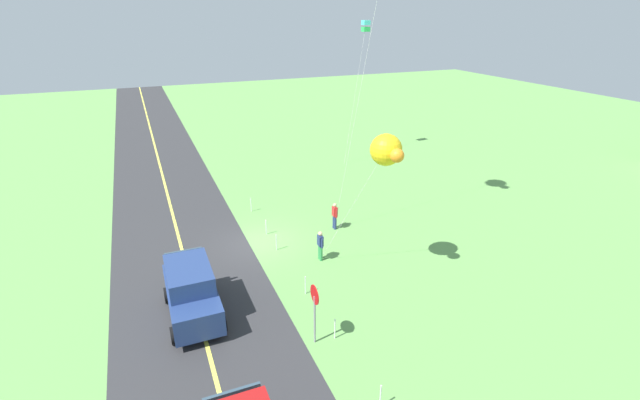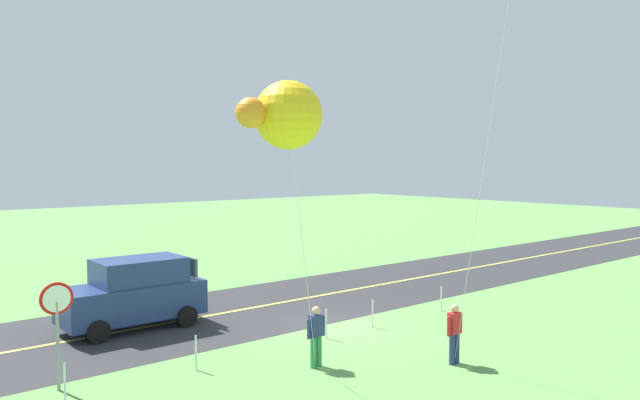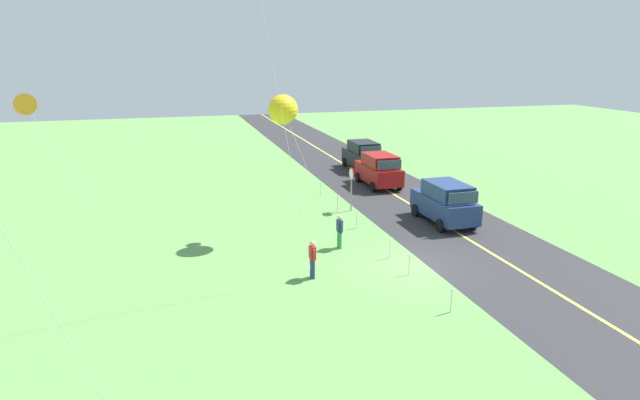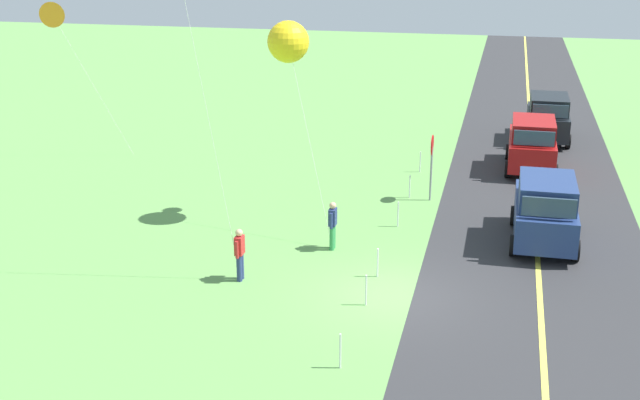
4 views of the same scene
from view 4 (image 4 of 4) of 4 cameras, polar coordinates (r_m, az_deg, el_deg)
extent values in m
cube|color=#60994C|center=(23.00, 5.35, -6.85)|extent=(120.00, 120.00, 0.10)
cube|color=#2D2D30|center=(22.87, 15.41, -7.51)|extent=(120.00, 7.00, 0.00)
cube|color=#E5E04C|center=(22.87, 15.41, -7.50)|extent=(120.00, 0.16, 0.00)
cube|color=navy|center=(27.33, 15.67, -1.13)|extent=(4.40, 1.90, 1.10)
cube|color=navy|center=(26.80, 15.86, 0.60)|extent=(2.73, 1.75, 0.80)
cube|color=#334756|center=(27.84, 15.79, 1.28)|extent=(0.10, 1.62, 0.64)
cube|color=#334756|center=(25.26, 15.98, -0.51)|extent=(0.10, 1.62, 0.60)
cylinder|color=black|center=(28.83, 13.61, -1.08)|extent=(0.68, 0.22, 0.68)
cylinder|color=black|center=(28.93, 17.37, -1.35)|extent=(0.68, 0.22, 0.68)
cylinder|color=black|center=(26.15, 13.58, -3.15)|extent=(0.68, 0.22, 0.68)
cylinder|color=black|center=(26.26, 17.72, -3.44)|extent=(0.68, 0.22, 0.68)
cube|color=black|center=(40.84, 15.86, 5.35)|extent=(4.40, 1.90, 1.10)
cube|color=black|center=(40.40, 15.99, 6.58)|extent=(2.73, 1.75, 0.80)
cube|color=#334756|center=(41.46, 15.94, 6.88)|extent=(0.10, 1.62, 0.64)
cube|color=#334756|center=(38.81, 16.07, 6.09)|extent=(0.10, 1.62, 0.60)
cylinder|color=black|center=(42.32, 14.45, 5.15)|extent=(0.68, 0.22, 0.68)
cylinder|color=black|center=(42.41, 17.02, 4.95)|extent=(0.68, 0.22, 0.68)
cylinder|color=black|center=(39.54, 14.48, 4.22)|extent=(0.68, 0.22, 0.68)
cylinder|color=black|center=(39.64, 17.23, 4.00)|extent=(0.68, 0.22, 0.68)
cube|color=maroon|center=(35.57, 14.81, 3.51)|extent=(4.40, 1.90, 1.10)
cube|color=maroon|center=(35.10, 14.94, 4.90)|extent=(2.73, 1.75, 0.80)
cube|color=#334756|center=(36.15, 14.92, 5.30)|extent=(0.10, 1.62, 0.64)
cube|color=#334756|center=(33.52, 14.99, 4.26)|extent=(0.10, 1.62, 0.60)
cylinder|color=black|center=(37.07, 13.24, 3.36)|extent=(0.68, 0.22, 0.68)
cylinder|color=black|center=(37.13, 16.17, 3.14)|extent=(0.68, 0.22, 0.68)
cylinder|color=black|center=(34.31, 13.19, 2.14)|extent=(0.68, 0.22, 0.68)
cylinder|color=black|center=(34.38, 16.35, 1.90)|extent=(0.68, 0.22, 0.68)
cylinder|color=gray|center=(30.63, 7.90, 1.86)|extent=(0.08, 0.08, 2.10)
cylinder|color=red|center=(30.33, 7.99, 3.89)|extent=(0.76, 0.04, 0.76)
cylinder|color=white|center=(30.33, 7.94, 3.89)|extent=(0.62, 0.01, 0.62)
cylinder|color=navy|center=(23.70, -5.76, -4.85)|extent=(0.16, 0.16, 0.82)
cylinder|color=navy|center=(23.86, -5.63, -4.68)|extent=(0.16, 0.16, 0.82)
cube|color=red|center=(23.51, -5.75, -3.22)|extent=(0.36, 0.22, 0.56)
cylinder|color=red|center=(23.32, -5.93, -3.55)|extent=(0.10, 0.10, 0.52)
cylinder|color=red|center=(23.74, -5.56, -3.12)|extent=(0.10, 0.10, 0.52)
sphere|color=#D8AD84|center=(23.37, -5.78, -2.33)|extent=(0.22, 0.22, 0.22)
cylinder|color=#338C4C|center=(25.81, 0.86, -2.72)|extent=(0.16, 0.16, 0.82)
cylinder|color=#338C4C|center=(25.98, 0.94, -2.58)|extent=(0.16, 0.16, 0.82)
cube|color=navy|center=(25.65, 0.91, -1.22)|extent=(0.36, 0.22, 0.56)
cylinder|color=navy|center=(25.45, 0.79, -1.50)|extent=(0.10, 0.10, 0.52)
cylinder|color=navy|center=(25.89, 1.02, -1.15)|extent=(0.10, 0.10, 0.52)
sphere|color=#D8AD84|center=(25.52, 0.91, -0.40)|extent=(0.22, 0.22, 0.22)
cylinder|color=silver|center=(22.48, -9.58, 13.71)|extent=(0.22, 2.69, 15.96)
cylinder|color=silver|center=(26.39, -0.71, 4.00)|extent=(2.42, 2.09, 6.29)
sphere|color=yellow|center=(27.18, -2.27, 11.18)|extent=(1.40, 1.40, 1.40)
sphere|color=orange|center=(28.04, -1.77, 11.42)|extent=(0.60, 0.60, 0.60)
cylinder|color=silver|center=(37.44, -15.75, 7.75)|extent=(0.87, 2.91, 6.34)
cone|color=orange|center=(37.36, -18.50, 12.40)|extent=(0.50, 1.11, 1.11)
cylinder|color=silver|center=(19.14, 1.45, -10.69)|extent=(0.05, 0.05, 0.90)
cylinder|color=silver|center=(22.15, 3.29, -6.42)|extent=(0.05, 0.05, 0.90)
cylinder|color=silver|center=(23.91, 4.11, -4.47)|extent=(0.05, 0.05, 0.90)
cylinder|color=silver|center=(27.94, 5.57, -1.02)|extent=(0.05, 0.05, 0.90)
cylinder|color=silver|center=(30.98, 6.39, 0.95)|extent=(0.05, 0.05, 0.90)
cylinder|color=silver|center=(34.37, 7.14, 2.71)|extent=(0.05, 0.05, 0.90)
camera|label=1|loc=(42.23, 17.85, 20.61)|focal=25.23mm
camera|label=2|loc=(37.74, -14.16, 11.29)|focal=34.00mm
camera|label=3|loc=(12.66, -71.13, 1.52)|focal=29.99mm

